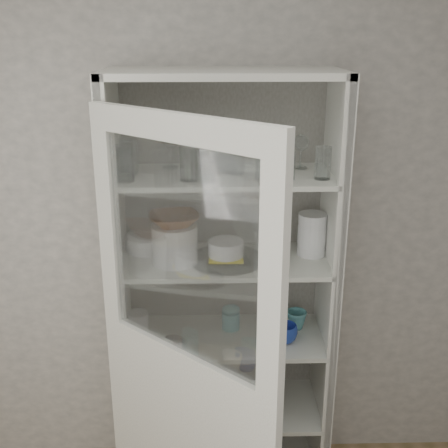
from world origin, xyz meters
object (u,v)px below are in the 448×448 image
(terracotta_bowl, at_px, (174,220))
(mug_blue, at_px, (285,333))
(teal_jar, at_px, (231,319))
(goblet_1, at_px, (226,150))
(mug_white, at_px, (269,338))
(mug_teal, at_px, (296,320))
(cream_dish, at_px, (172,396))
(plate_stack_front, at_px, (175,250))
(pantry_cabinet, at_px, (224,313))
(white_ramekin, at_px, (226,248))
(tin_box, at_px, (251,398))
(grey_bowl_stack, at_px, (312,234))
(measuring_cups, at_px, (172,342))
(yellow_trivet, at_px, (226,256))
(goblet_3, at_px, (301,150))
(plate_stack_back, at_px, (148,242))
(goblet_0, at_px, (170,148))
(goblet_2, at_px, (218,152))
(glass_platter, at_px, (226,259))
(white_canister, at_px, (139,324))
(cream_bowl, at_px, (174,232))

(terracotta_bowl, distance_m, mug_blue, 0.75)
(mug_blue, bearing_deg, teal_jar, 137.14)
(goblet_1, height_order, mug_white, goblet_1)
(mug_teal, relative_size, cream_dish, 0.39)
(plate_stack_front, bearing_deg, goblet_1, 29.71)
(pantry_cabinet, distance_m, white_ramekin, 0.40)
(mug_white, xyz_separation_m, tin_box, (-0.07, 0.12, -0.42))
(grey_bowl_stack, bearing_deg, tin_box, -173.34)
(mug_white, xyz_separation_m, measuring_cups, (-0.45, 0.02, -0.03))
(terracotta_bowl, bearing_deg, mug_white, -9.94)
(yellow_trivet, relative_size, measuring_cups, 1.71)
(pantry_cabinet, relative_size, white_ramekin, 13.13)
(yellow_trivet, bearing_deg, goblet_3, 19.77)
(plate_stack_back, bearing_deg, mug_teal, -5.34)
(goblet_0, height_order, terracotta_bowl, goblet_0)
(yellow_trivet, bearing_deg, cream_dish, 169.63)
(plate_stack_front, xyz_separation_m, mug_teal, (0.58, 0.09, -0.41))
(goblet_0, bearing_deg, terracotta_bowl, -82.99)
(grey_bowl_stack, distance_m, mug_blue, 0.48)
(goblet_2, distance_m, plate_stack_back, 0.56)
(goblet_0, xyz_separation_m, grey_bowl_stack, (0.65, -0.07, -0.39))
(mug_white, bearing_deg, plate_stack_back, 179.26)
(plate_stack_front, relative_size, teal_jar, 1.92)
(plate_stack_front, height_order, plate_stack_back, plate_stack_front)
(glass_platter, xyz_separation_m, white_canister, (-0.42, 0.05, -0.35))
(goblet_2, relative_size, goblet_3, 0.92)
(pantry_cabinet, height_order, terracotta_bowl, pantry_cabinet)
(goblet_2, distance_m, terracotta_bowl, 0.36)
(white_canister, bearing_deg, cream_dish, 1.40)
(goblet_3, height_order, plate_stack_back, goblet_3)
(goblet_3, xyz_separation_m, cream_bowl, (-0.57, -0.13, -0.34))
(white_ramekin, bearing_deg, goblet_3, 19.77)
(goblet_0, bearing_deg, white_ramekin, -30.41)
(cream_bowl, bearing_deg, white_canister, 165.18)
(white_canister, bearing_deg, plate_stack_front, -14.82)
(goblet_1, distance_m, teal_jar, 0.83)
(pantry_cabinet, relative_size, yellow_trivet, 13.77)
(plate_stack_front, bearing_deg, grey_bowl_stack, 6.76)
(goblet_3, height_order, cream_bowl, goblet_3)
(goblet_1, xyz_separation_m, glass_platter, (-0.00, -0.13, -0.47))
(goblet_1, relative_size, plate_stack_front, 0.82)
(yellow_trivet, bearing_deg, mug_teal, 14.04)
(plate_stack_front, height_order, yellow_trivet, plate_stack_front)
(cream_bowl, xyz_separation_m, grey_bowl_stack, (0.63, 0.07, -0.04))
(goblet_1, xyz_separation_m, cream_bowl, (-0.23, -0.13, -0.34))
(cream_dish, bearing_deg, goblet_2, 15.22)
(plate_stack_back, distance_m, mug_white, 0.72)
(mug_teal, distance_m, white_canister, 0.77)
(goblet_2, relative_size, plate_stack_front, 0.76)
(cream_dish, relative_size, tin_box, 1.24)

